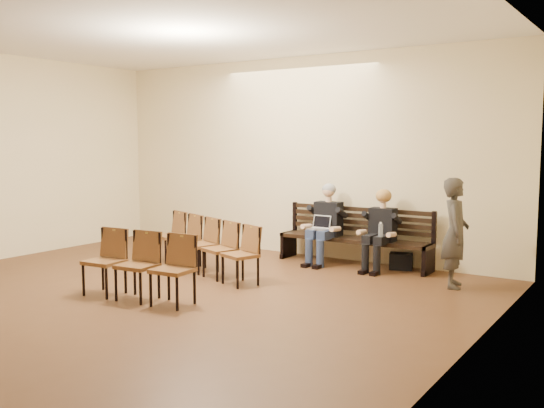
# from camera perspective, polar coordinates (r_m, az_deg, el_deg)

# --- Properties ---
(ground) EXTENTS (10.00, 10.00, 0.00)m
(ground) POSITION_cam_1_polar(r_m,az_deg,el_deg) (7.30, -18.61, -10.53)
(ground) COLOR #52321C
(ground) RESTS_ON ground
(room_walls) EXTENTS (8.02, 10.01, 3.51)m
(room_walls) POSITION_cam_1_polar(r_m,az_deg,el_deg) (7.53, -14.47, 9.61)
(room_walls) COLOR beige
(room_walls) RESTS_ON ground
(bench) EXTENTS (2.60, 0.90, 0.45)m
(bench) POSITION_cam_1_polar(r_m,az_deg,el_deg) (10.05, 7.70, -4.44)
(bench) COLOR black
(bench) RESTS_ON ground
(seated_man) EXTENTS (0.54, 0.75, 1.29)m
(seated_man) POSITION_cam_1_polar(r_m,az_deg,el_deg) (10.09, 5.06, -1.94)
(seated_man) COLOR black
(seated_man) RESTS_ON ground
(seated_woman) EXTENTS (0.50, 0.69, 1.16)m
(seated_woman) POSITION_cam_1_polar(r_m,az_deg,el_deg) (9.68, 10.14, -2.76)
(seated_woman) COLOR black
(seated_woman) RESTS_ON ground
(laptop) EXTENTS (0.33, 0.27, 0.23)m
(laptop) POSITION_cam_1_polar(r_m,az_deg,el_deg) (9.95, 4.33, -2.52)
(laptop) COLOR silver
(laptop) RESTS_ON bench
(water_bottle) EXTENTS (0.09, 0.09, 0.23)m
(water_bottle) POSITION_cam_1_polar(r_m,az_deg,el_deg) (9.41, 10.18, -3.10)
(water_bottle) COLOR silver
(water_bottle) RESTS_ON bench
(bag) EXTENTS (0.41, 0.34, 0.26)m
(bag) POSITION_cam_1_polar(r_m,az_deg,el_deg) (9.86, 12.04, -5.29)
(bag) COLOR black
(bag) RESTS_ON ground
(passerby) EXTENTS (0.60, 0.74, 1.76)m
(passerby) POSITION_cam_1_polar(r_m,az_deg,el_deg) (8.74, 16.88, -1.87)
(passerby) COLOR #35312B
(passerby) RESTS_ON ground
(chair_row_front) EXTENTS (2.60, 1.30, 0.84)m
(chair_row_front) POSITION_cam_1_polar(r_m,az_deg,el_deg) (9.49, -6.64, -3.84)
(chair_row_front) COLOR brown
(chair_row_front) RESTS_ON ground
(chair_row_back) EXTENTS (1.62, 0.63, 0.88)m
(chair_row_back) POSITION_cam_1_polar(r_m,az_deg,el_deg) (7.96, -12.58, -5.72)
(chair_row_back) COLOR brown
(chair_row_back) RESTS_ON ground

